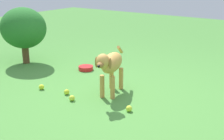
# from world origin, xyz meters

# --- Properties ---
(ground) EXTENTS (14.00, 14.00, 0.00)m
(ground) POSITION_xyz_m (0.00, 0.00, 0.00)
(ground) COLOR #478438
(dog) EXTENTS (0.34, 0.81, 0.57)m
(dog) POSITION_xyz_m (0.17, -0.13, 0.37)
(dog) COLOR #C69347
(dog) RESTS_ON ground
(tennis_ball_0) EXTENTS (0.07, 0.07, 0.07)m
(tennis_ball_0) POSITION_xyz_m (0.59, 0.18, 0.03)
(tennis_ball_0) COLOR #C0D530
(tennis_ball_0) RESTS_ON ground
(tennis_ball_1) EXTENTS (0.07, 0.07, 0.07)m
(tennis_ball_1) POSITION_xyz_m (0.41, 0.28, 0.03)
(tennis_ball_1) COLOR #C8DC3C
(tennis_ball_1) RESTS_ON ground
(tennis_ball_2) EXTENTS (0.07, 0.07, 0.07)m
(tennis_ball_2) POSITION_xyz_m (-0.27, 0.14, 0.03)
(tennis_ball_2) COLOR #CAE33A
(tennis_ball_2) RESTS_ON ground
(tennis_ball_3) EXTENTS (0.07, 0.07, 0.07)m
(tennis_ball_3) POSITION_xyz_m (0.96, 0.24, 0.03)
(tennis_ball_3) COLOR #C8DB2B
(tennis_ball_3) RESTS_ON ground
(water_bowl) EXTENTS (0.22, 0.22, 0.06)m
(water_bowl) POSITION_xyz_m (1.02, -0.69, 0.03)
(water_bowl) COLOR red
(water_bowl) RESTS_ON ground
(shrub_near) EXTENTS (0.75, 0.68, 0.89)m
(shrub_near) POSITION_xyz_m (2.05, -0.42, 0.57)
(shrub_near) COLOR brown
(shrub_near) RESTS_ON ground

